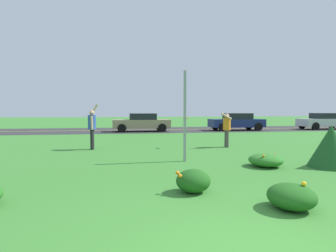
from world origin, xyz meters
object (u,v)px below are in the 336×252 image
Objects in this scene: car_tan_center_right at (142,122)px; sign_post_near_path at (185,116)px; person_catcher_orange_shirt at (227,127)px; car_silver_leftmost at (324,121)px; person_thrower_blue_shirt at (92,126)px; car_navy_center_left at (237,122)px; frisbee_red at (186,118)px.

sign_post_near_path is at bearing -87.88° from car_tan_center_right.
car_silver_leftmost is (13.23, 10.11, -0.18)m from person_catcher_orange_shirt.
car_silver_leftmost is (19.22, 9.86, -0.28)m from person_thrower_blue_shirt.
car_silver_leftmost is at bearing 0.00° from car_navy_center_left.
sign_post_near_path reaches higher than person_thrower_blue_shirt.
person_thrower_blue_shirt is 0.44× the size of car_tan_center_right.
person_catcher_orange_shirt is 10.59m from car_tan_center_right.
person_thrower_blue_shirt is 5.99m from person_catcher_orange_shirt.
sign_post_near_path is 15.24m from car_navy_center_left.
person_catcher_orange_shirt is 0.35× the size of car_tan_center_right.
car_tan_center_right is (-16.40, 0.00, 0.00)m from car_silver_leftmost.
car_silver_leftmost is at bearing 39.72° from sign_post_near_path.
frisbee_red is 0.05× the size of car_tan_center_right.
car_navy_center_left is at bearing 64.28° from person_catcher_orange_shirt.
person_thrower_blue_shirt is at bearing 177.59° from person_catcher_orange_shirt.
sign_post_near_path is 3.37m from frisbee_red.
person_catcher_orange_shirt is 11.22m from car_navy_center_left.
car_tan_center_right is (-8.04, 0.00, 0.00)m from car_navy_center_left.
frisbee_red is at bearing -124.19° from car_navy_center_left.
person_catcher_orange_shirt is at bearing -4.94° from frisbee_red.
person_thrower_blue_shirt is at bearing -105.95° from car_tan_center_right.
frisbee_red is at bearing -146.67° from car_silver_leftmost.
sign_post_near_path is 1.52× the size of person_thrower_blue_shirt.
sign_post_near_path is 4.15m from person_catcher_orange_shirt.
frisbee_red is 18.11m from car_silver_leftmost.
sign_post_near_path is at bearing -45.50° from person_thrower_blue_shirt.
person_catcher_orange_shirt is at bearing -72.60° from car_tan_center_right.
person_thrower_blue_shirt is at bearing 178.76° from frisbee_red.
car_silver_leftmost is 1.00× the size of car_navy_center_left.
car_navy_center_left is 1.00× the size of car_tan_center_right.
sign_post_near_path is 1.88× the size of person_catcher_orange_shirt.
car_tan_center_right is at bearing 180.00° from car_navy_center_left.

